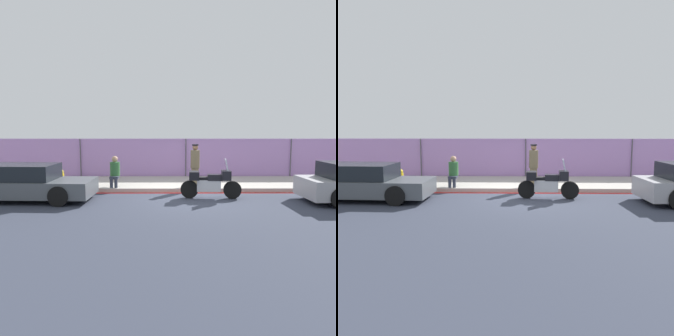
% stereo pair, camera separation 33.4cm
% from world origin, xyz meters
% --- Properties ---
extents(ground_plane, '(120.00, 120.00, 0.00)m').
position_xyz_m(ground_plane, '(0.00, 0.00, 0.00)').
color(ground_plane, '#333847').
extents(sidewalk, '(38.47, 3.34, 0.16)m').
position_xyz_m(sidewalk, '(0.00, 2.63, 0.08)').
color(sidewalk, '#ADA89E').
rests_on(sidewalk, ground_plane).
extents(curb_paint_stripe, '(38.47, 0.18, 0.01)m').
position_xyz_m(curb_paint_stripe, '(0.00, 0.87, 0.00)').
color(curb_paint_stripe, red).
rests_on(curb_paint_stripe, ground_plane).
extents(storefront_fence, '(36.54, 0.17, 2.01)m').
position_xyz_m(storefront_fence, '(-0.00, 4.39, 1.01)').
color(storefront_fence, '#AD7FC6').
rests_on(storefront_fence, ground_plane).
extents(motorcycle, '(2.20, 0.59, 1.44)m').
position_xyz_m(motorcycle, '(0.63, -0.08, 0.58)').
color(motorcycle, black).
rests_on(motorcycle, ground_plane).
extents(officer_standing, '(0.38, 0.38, 1.71)m').
position_xyz_m(officer_standing, '(0.23, 1.71, 1.04)').
color(officer_standing, brown).
rests_on(officer_standing, sidewalk).
extents(person_seated_on_curb, '(0.40, 0.65, 1.24)m').
position_xyz_m(person_seated_on_curb, '(-3.06, 1.45, 0.84)').
color(person_seated_on_curb, '#2D3342').
rests_on(person_seated_on_curb, sidewalk).
extents(parked_car_right_down_street, '(4.84, 1.99, 1.28)m').
position_xyz_m(parked_car_right_down_street, '(-5.99, -0.40, 0.62)').
color(parked_car_right_down_street, '#4C5156').
rests_on(parked_car_right_down_street, ground_plane).
extents(fire_hydrant, '(0.25, 0.32, 0.69)m').
position_xyz_m(fire_hydrant, '(-5.29, 1.58, 0.50)').
color(fire_hydrant, gold).
rests_on(fire_hydrant, sidewalk).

